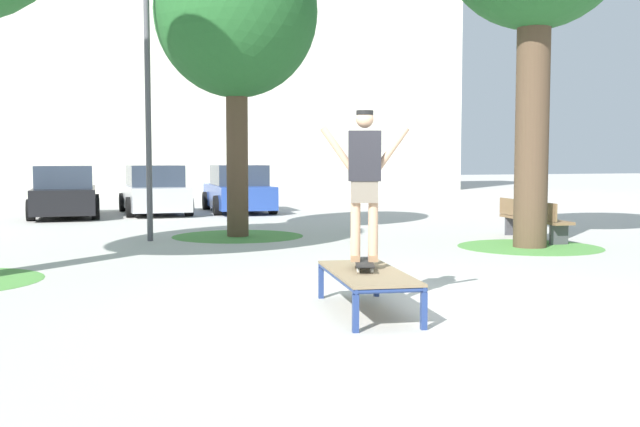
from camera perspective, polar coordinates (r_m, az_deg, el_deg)
name	(u,v)px	position (r m, az deg, el deg)	size (l,w,h in m)	color
ground_plane	(415,305)	(8.86, 7.26, -6.94)	(120.00, 120.00, 0.00)	#B7B5AD
building_facade	(57,62)	(37.76, -19.38, 10.85)	(41.12, 4.00, 12.45)	silver
skate_box	(367,275)	(8.33, 3.62, -4.73)	(1.08, 2.00, 0.46)	navy
skateboard	(364,263)	(8.46, 3.38, -3.76)	(0.48, 0.82, 0.09)	black
skater	(365,174)	(8.38, 3.41, 2.99)	(0.96, 0.44, 1.69)	tan
grass_patch_near_right	(530,247)	(15.01, 15.67, -2.46)	(2.75, 2.75, 0.01)	#519342
tree_mid_back	(236,14)	(16.75, -6.41, 14.88)	(3.51, 3.51, 6.71)	brown
grass_patch_mid_back	(238,236)	(16.55, -6.27, -1.72)	(2.88, 2.88, 0.01)	#47893D
car_black	(65,193)	(23.09, -18.85, 1.46)	(2.13, 4.30, 1.50)	black
car_silver	(155,191)	(23.64, -12.49, 1.65)	(2.00, 4.24, 1.50)	#B7BABF
car_blue	(238,190)	(24.04, -6.24, 1.77)	(2.17, 4.32, 1.50)	#28479E
park_bench	(532,218)	(16.37, 15.87, -0.37)	(0.76, 2.44, 0.83)	brown
light_post	(147,54)	(15.98, -13.03, 11.72)	(0.36, 0.36, 5.83)	#4C4C51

